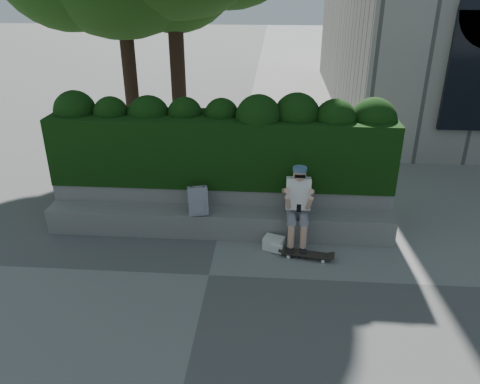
# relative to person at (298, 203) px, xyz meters

# --- Properties ---
(ground) EXTENTS (80.00, 80.00, 0.00)m
(ground) POSITION_rel_person_xyz_m (-1.35, -1.07, -0.75)
(ground) COLOR slate
(ground) RESTS_ON ground
(bench_ledge) EXTENTS (6.00, 0.45, 0.45)m
(bench_ledge) POSITION_rel_person_xyz_m (-1.35, 0.18, -0.53)
(bench_ledge) COLOR gray
(bench_ledge) RESTS_ON ground
(planter_wall) EXTENTS (6.00, 0.50, 0.75)m
(planter_wall) POSITION_rel_person_xyz_m (-1.35, 0.66, -0.38)
(planter_wall) COLOR gray
(planter_wall) RESTS_ON ground
(hedge) EXTENTS (6.00, 1.00, 1.20)m
(hedge) POSITION_rel_person_xyz_m (-1.35, 0.88, 0.60)
(hedge) COLOR black
(hedge) RESTS_ON planter_wall
(person) EXTENTS (0.40, 0.76, 1.38)m
(person) POSITION_rel_person_xyz_m (0.00, 0.00, 0.00)
(person) COLOR gray
(person) RESTS_ON ground
(skateboard) EXTENTS (0.81, 0.33, 0.08)m
(skateboard) POSITION_rel_person_xyz_m (0.15, -0.47, -0.68)
(skateboard) COLOR black
(skateboard) RESTS_ON ground
(backpack_plaid) EXTENTS (0.36, 0.25, 0.48)m
(backpack_plaid) POSITION_rel_person_xyz_m (-1.68, 0.08, -0.06)
(backpack_plaid) COLOR #9F9EA3
(backpack_plaid) RESTS_ON bench_ledge
(backpack_ground) EXTENTS (0.39, 0.33, 0.21)m
(backpack_ground) POSITION_rel_person_xyz_m (-0.37, -0.23, -0.65)
(backpack_ground) COLOR silver
(backpack_ground) RESTS_ON ground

